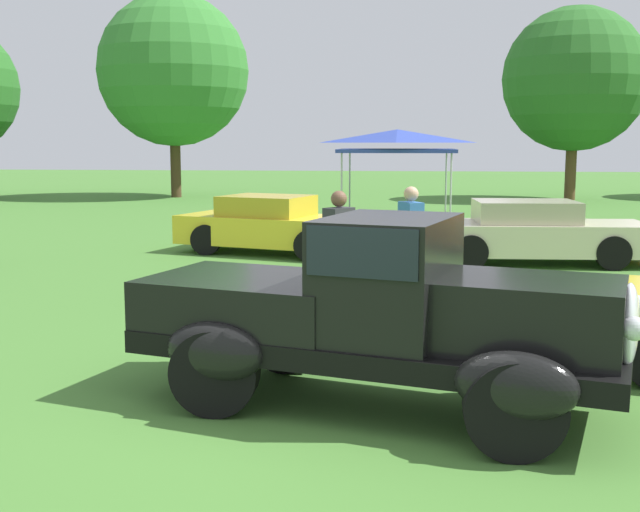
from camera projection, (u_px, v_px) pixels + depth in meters
ground_plane at (316, 419)px, 6.76m from camera, size 120.00×120.00×0.00m
feature_pickup_truck at (379, 312)px, 6.95m from camera, size 4.48×2.68×1.70m
show_car_yellow at (272, 225)px, 16.84m from camera, size 4.28×2.77×1.22m
show_car_cream at (532, 233)px, 15.41m from camera, size 4.40×1.90×1.22m
spectator_near_truck at (339, 248)px, 10.82m from camera, size 0.44×0.46×1.69m
spectator_by_row at (410, 239)px, 11.85m from camera, size 0.39×0.47×1.69m
canopy_tent_left_field at (397, 139)px, 22.96m from camera, size 3.30×3.30×2.71m
treeline_mid_left at (173, 71)px, 33.57m from camera, size 6.36×6.36×8.53m
treeline_center at (575, 79)px, 32.05m from camera, size 5.77×5.77×7.75m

